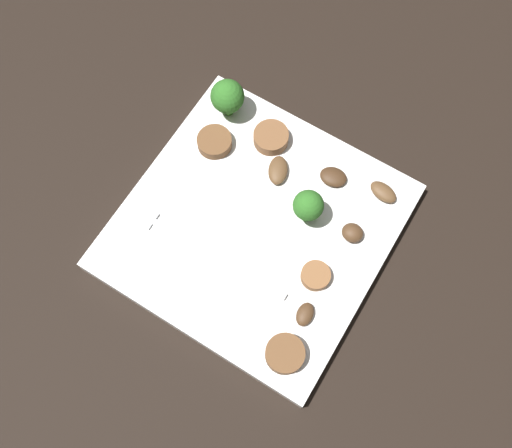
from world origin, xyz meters
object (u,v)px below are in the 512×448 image
at_px(broccoli_floret_0, 308,206).
at_px(sausage_slice_3, 215,142).
at_px(mushroom_0, 383,192).
at_px(mushroom_4, 333,177).
at_px(plate, 256,227).
at_px(sausage_slice_1, 285,354).
at_px(mushroom_1, 352,233).
at_px(mushroom_3, 305,314).
at_px(sausage_slice_0, 316,276).
at_px(mushroom_2, 278,170).
at_px(sausage_slice_2, 271,138).
at_px(fork, 190,243).
at_px(broccoli_floret_1, 227,97).

relative_size(broccoli_floret_0, sausage_slice_3, 1.21).
height_order(mushroom_0, mushroom_4, same).
relative_size(plate, sausage_slice_3, 6.99).
distance_m(broccoli_floret_0, sausage_slice_3, 0.12).
height_order(plate, sausage_slice_1, sausage_slice_1).
distance_m(plate, mushroom_1, 0.09).
bearing_deg(mushroom_3, mushroom_1, -89.75).
bearing_deg(sausage_slice_0, broccoli_floret_0, -52.11).
bearing_deg(plate, sausage_slice_0, 167.82).
bearing_deg(sausage_slice_1, mushroom_2, -57.26).
xyz_separation_m(sausage_slice_0, mushroom_0, (-0.01, -0.11, -0.00)).
xyz_separation_m(sausage_slice_2, mushroom_0, (-0.12, -0.01, -0.00)).
bearing_deg(sausage_slice_1, sausage_slice_0, -80.99).
xyz_separation_m(fork, sausage_slice_1, (-0.13, 0.04, 0.01)).
xyz_separation_m(broccoli_floret_1, sausage_slice_0, (-0.16, 0.11, -0.02)).
bearing_deg(mushroom_2, sausage_slice_3, 5.46).
xyz_separation_m(plate, fork, (0.04, 0.05, 0.01)).
relative_size(mushroom_0, mushroom_3, 1.28).
xyz_separation_m(broccoli_floret_0, mushroom_2, (0.05, -0.03, -0.02)).
relative_size(sausage_slice_0, sausage_slice_1, 0.79).
relative_size(fork, mushroom_2, 5.79).
height_order(plate, sausage_slice_2, sausage_slice_2).
relative_size(fork, sausage_slice_3, 5.16).
height_order(sausage_slice_3, mushroom_0, sausage_slice_3).
bearing_deg(plate, mushroom_4, -116.33).
bearing_deg(broccoli_floret_1, sausage_slice_3, 102.45).
bearing_deg(plate, sausage_slice_1, 133.15).
bearing_deg(mushroom_0, sausage_slice_1, 89.17).
bearing_deg(mushroom_4, sausage_slice_2, -3.25).
bearing_deg(mushroom_0, mushroom_2, 18.76).
height_order(broccoli_floret_1, sausage_slice_3, broccoli_floret_1).
distance_m(plate, mushroom_2, 0.06).
height_order(mushroom_0, mushroom_2, same).
relative_size(fork, mushroom_0, 6.26).
xyz_separation_m(sausage_slice_3, mushroom_0, (-0.17, -0.04, -0.00)).
xyz_separation_m(sausage_slice_2, mushroom_2, (-0.02, 0.03, -0.00)).
xyz_separation_m(sausage_slice_0, mushroom_2, (0.08, -0.07, 0.00)).
bearing_deg(mushroom_0, mushroom_1, 84.01).
bearing_deg(fork, broccoli_floret_1, -72.81).
relative_size(broccoli_floret_1, mushroom_3, 2.02).
xyz_separation_m(broccoli_floret_0, sausage_slice_3, (0.12, -0.02, -0.02)).
bearing_deg(broccoli_floret_1, sausage_slice_0, 146.79).
relative_size(plate, mushroom_2, 7.85).
bearing_deg(mushroom_2, sausage_slice_1, 122.74).
relative_size(plate, sausage_slice_2, 6.89).
bearing_deg(sausage_slice_0, mushroom_3, 104.76).
distance_m(plate, sausage_slice_2, 0.09).
height_order(sausage_slice_0, mushroom_0, same).
xyz_separation_m(plate, mushroom_0, (-0.09, -0.09, 0.01)).
bearing_deg(broccoli_floret_1, mushroom_1, 163.01).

